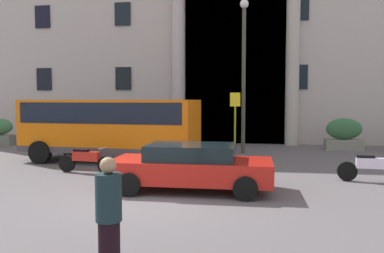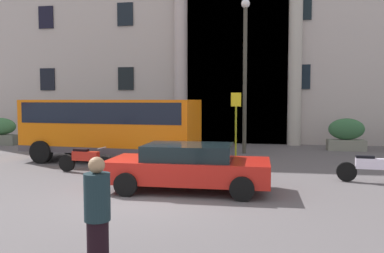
{
  "view_description": "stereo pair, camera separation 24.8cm",
  "coord_description": "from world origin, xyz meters",
  "views": [
    {
      "loc": [
        2.54,
        -9.51,
        2.51
      ],
      "look_at": [
        0.25,
        5.3,
        1.48
      ],
      "focal_mm": 36.47,
      "sensor_mm": 36.0,
      "label": 1
    },
    {
      "loc": [
        2.78,
        -9.47,
        2.51
      ],
      "look_at": [
        0.25,
        5.3,
        1.48
      ],
      "focal_mm": 36.47,
      "sensor_mm": 36.0,
      "label": 2
    }
  ],
  "objects": [
    {
      "name": "motorcycle_near_kerb",
      "position": [
        6.11,
        2.97,
        0.46
      ],
      "size": [
        1.99,
        0.55,
        0.89
      ],
      "rotation": [
        0.0,
        0.0,
        -0.1
      ],
      "color": "black",
      "rests_on": "ground_plane"
    },
    {
      "name": "hedge_planter_entrance_left",
      "position": [
        -2.17,
        10.21,
        0.64
      ],
      "size": [
        1.78,
        0.95,
        1.32
      ],
      "color": "slate",
      "rests_on": "ground_plane"
    },
    {
      "name": "orange_minibus",
      "position": [
        -3.13,
        5.5,
        1.52
      ],
      "size": [
        7.23,
        2.98,
        2.51
      ],
      "rotation": [
        0.0,
        0.0,
        -0.09
      ],
      "color": "orange",
      "rests_on": "ground_plane"
    },
    {
      "name": "hedge_planter_far_east",
      "position": [
        7.08,
        10.79,
        0.77
      ],
      "size": [
        1.81,
        0.76,
        1.6
      ],
      "color": "slate",
      "rests_on": "ground_plane"
    },
    {
      "name": "hedge_planter_entrance_right",
      "position": [
        -6.83,
        10.44,
        0.61
      ],
      "size": [
        2.04,
        0.89,
        1.27
      ],
      "color": "gray",
      "rests_on": "ground_plane"
    },
    {
      "name": "lamppost_plaza_centre",
      "position": [
        2.13,
        8.86,
        4.17
      ],
      "size": [
        0.4,
        0.4,
        7.11
      ],
      "color": "#3E3C31",
      "rests_on": "ground_plane"
    },
    {
      "name": "bus_stop_sign",
      "position": [
        1.8,
        7.64,
        1.74
      ],
      "size": [
        0.44,
        0.08,
        2.82
      ],
      "color": "#969E18",
      "rests_on": "ground_plane"
    },
    {
      "name": "office_building_facade",
      "position": [
        0.0,
        17.48,
        8.6
      ],
      "size": [
        38.14,
        9.61,
        17.2
      ],
      "color": "#B1A49F",
      "rests_on": "ground_plane"
    },
    {
      "name": "ground_plane",
      "position": [
        0.0,
        0.0,
        -0.06
      ],
      "size": [
        80.0,
        64.0,
        0.12
      ],
      "primitive_type": "cube",
      "color": "#555052"
    },
    {
      "name": "pedestrian_woman_with_bag",
      "position": [
        0.61,
        -4.5,
        0.87
      ],
      "size": [
        0.36,
        0.36,
        1.73
      ],
      "rotation": [
        0.0,
        0.0,
        2.18
      ],
      "color": "black",
      "rests_on": "ground_plane"
    },
    {
      "name": "parked_sedan_far",
      "position": [
        0.89,
        1.03,
        0.68
      ],
      "size": [
        4.42,
        2.05,
        1.29
      ],
      "rotation": [
        0.0,
        0.0,
        0.0
      ],
      "color": "red",
      "rests_on": "ground_plane"
    },
    {
      "name": "scooter_by_planter",
      "position": [
        -3.12,
        3.03,
        0.46
      ],
      "size": [
        2.09,
        0.55,
        0.89
      ],
      "rotation": [
        0.0,
        0.0,
        -0.11
      ],
      "color": "black",
      "rests_on": "ground_plane"
    }
  ]
}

